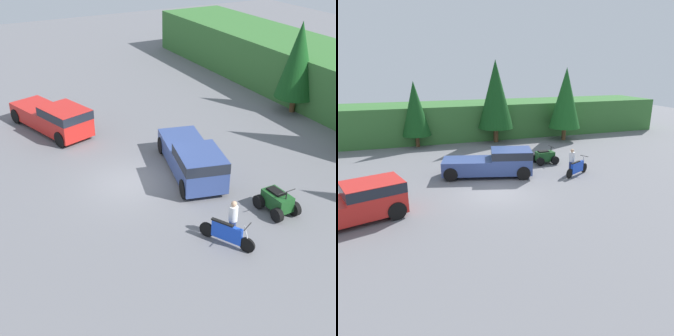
% 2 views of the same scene
% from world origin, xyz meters
% --- Properties ---
extents(ground_plane, '(80.00, 80.00, 0.00)m').
position_xyz_m(ground_plane, '(0.00, 0.00, 0.00)').
color(ground_plane, slate).
extents(tree_left, '(2.51, 2.51, 5.71)m').
position_xyz_m(tree_left, '(-3.50, 12.80, 3.36)').
color(tree_left, brown).
rests_on(tree_left, ground_plane).
extents(pickup_truck_red, '(6.19, 3.66, 1.77)m').
position_xyz_m(pickup_truck_red, '(-7.44, -1.48, 0.95)').
color(pickup_truck_red, red).
rests_on(pickup_truck_red, ground_plane).
extents(pickup_truck_second, '(6.04, 3.39, 1.77)m').
position_xyz_m(pickup_truck_second, '(0.77, 2.88, 0.95)').
color(pickup_truck_second, '#334784').
rests_on(pickup_truck_second, ground_plane).
extents(dirt_bike, '(2.14, 1.25, 1.16)m').
position_xyz_m(dirt_bike, '(5.93, 1.31, 0.48)').
color(dirt_bike, black).
rests_on(dirt_bike, ground_plane).
extents(quad_atv, '(1.81, 1.22, 1.25)m').
position_xyz_m(quad_atv, '(5.06, 4.47, 0.49)').
color(quad_atv, black).
rests_on(quad_atv, ground_plane).
extents(rider_person, '(0.46, 0.46, 1.70)m').
position_xyz_m(rider_person, '(5.72, 1.71, 0.92)').
color(rider_person, navy).
rests_on(rider_person, ground_plane).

